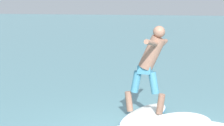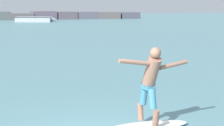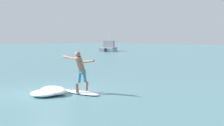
% 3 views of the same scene
% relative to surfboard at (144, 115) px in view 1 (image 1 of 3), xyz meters
% --- Properties ---
extents(surfboard, '(2.06, 0.64, 0.23)m').
position_rel_surfboard_xyz_m(surfboard, '(0.00, 0.00, 0.00)').
color(surfboard, white).
rests_on(surfboard, ground).
extents(surfer, '(1.63, 0.82, 1.71)m').
position_rel_surfboard_xyz_m(surfer, '(0.05, -0.11, 1.06)').
color(surfer, '#8B624E').
rests_on(surfer, surfboard).
extents(wave_foam_at_nose, '(1.80, 1.47, 0.33)m').
position_rel_surfboard_xyz_m(wave_foam_at_nose, '(-0.76, -0.88, 0.12)').
color(wave_foam_at_nose, white).
rests_on(wave_foam_at_nose, ground).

